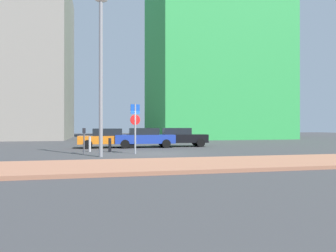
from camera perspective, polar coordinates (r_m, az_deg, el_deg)
ground_plane at (r=18.14m, az=-3.04°, el=-5.13°), size 120.00×120.00×0.00m
sidewalk_brick at (r=12.39m, az=1.61°, el=-7.12°), size 40.00×4.20×0.14m
parked_car_orange at (r=23.68m, az=-10.81°, el=-2.15°), size 4.59×2.02×1.45m
parked_car_blue at (r=23.75m, az=-4.35°, el=-2.09°), size 4.55×2.21×1.48m
parked_car_black at (r=24.79m, az=2.26°, el=-1.99°), size 4.13×2.14×1.48m
parking_sign_post at (r=18.09m, az=-6.06°, el=0.67°), size 0.59×0.16×2.91m
parking_meter at (r=18.49m, az=-15.19°, el=-2.03°), size 0.18×0.14×1.50m
street_lamp at (r=16.89m, az=-12.24°, el=11.03°), size 0.70×0.36×8.41m
traffic_bollard_near at (r=19.68m, az=-10.65°, el=-3.46°), size 0.18×0.18×0.87m
traffic_bollard_mid at (r=20.19m, az=-14.19°, el=-3.26°), size 0.14×0.14×0.95m
building_colorful_midrise at (r=46.40m, az=8.11°, el=13.78°), size 17.26×15.89×25.50m
building_under_construction at (r=45.80m, az=-25.94°, el=10.70°), size 13.14×15.01×20.37m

